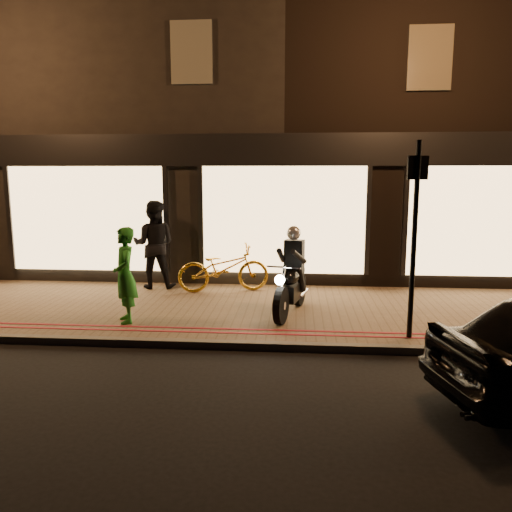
{
  "coord_description": "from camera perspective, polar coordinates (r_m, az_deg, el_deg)",
  "views": [
    {
      "loc": [
        0.3,
        -7.14,
        2.63
      ],
      "look_at": [
        -0.46,
        2.1,
        1.1
      ],
      "focal_mm": 35.0,
      "sensor_mm": 36.0,
      "label": 1
    }
  ],
  "objects": [
    {
      "name": "kerb_stone",
      "position": [
        7.64,
        2.21,
        -10.29
      ],
      "size": [
        50.0,
        0.14,
        0.12
      ],
      "primitive_type": "cube",
      "color": "#59544C",
      "rests_on": "ground"
    },
    {
      "name": "motorcycle",
      "position": [
        9.02,
        4.09,
        -2.78
      ],
      "size": [
        0.75,
        1.91,
        1.59
      ],
      "rotation": [
        0.0,
        0.0,
        -0.24
      ],
      "color": "black",
      "rests_on": "sidewalk"
    },
    {
      "name": "sign_post",
      "position": [
        7.86,
        17.67,
        2.84
      ],
      "size": [
        0.34,
        0.16,
        3.0
      ],
      "rotation": [
        0.0,
        0.0,
        0.38
      ],
      "color": "black",
      "rests_on": "sidewalk"
    },
    {
      "name": "red_kerb_lines",
      "position": [
        8.09,
        2.37,
        -8.68
      ],
      "size": [
        50.0,
        0.26,
        0.01
      ],
      "color": "maroon",
      "rests_on": "sidewalk"
    },
    {
      "name": "person_dark",
      "position": [
        11.24,
        -11.58,
        1.29
      ],
      "size": [
        0.99,
        0.8,
        1.94
      ],
      "primitive_type": "imported",
      "rotation": [
        0.0,
        0.0,
        3.22
      ],
      "color": "black",
      "rests_on": "sidewalk"
    },
    {
      "name": "building_row",
      "position": [
        16.21,
        3.75,
        15.08
      ],
      "size": [
        48.0,
        10.11,
        8.5
      ],
      "color": "black",
      "rests_on": "ground"
    },
    {
      "name": "sidewalk",
      "position": [
        9.5,
        2.73,
        -6.34
      ],
      "size": [
        50.0,
        4.0,
        0.12
      ],
      "primitive_type": "cube",
      "color": "brown",
      "rests_on": "ground"
    },
    {
      "name": "person_green",
      "position": [
        8.73,
        -14.75,
        -2.13
      ],
      "size": [
        0.62,
        0.71,
        1.63
      ],
      "primitive_type": "imported",
      "rotation": [
        0.0,
        0.0,
        -1.1
      ],
      "color": "#1E701E",
      "rests_on": "sidewalk"
    },
    {
      "name": "ground",
      "position": [
        7.61,
        2.19,
        -10.84
      ],
      "size": [
        90.0,
        90.0,
        0.0
      ],
      "primitive_type": "plane",
      "color": "black",
      "rests_on": "ground"
    },
    {
      "name": "bicycle_gold",
      "position": [
        10.73,
        -3.73,
        -1.38
      ],
      "size": [
        2.06,
        1.15,
        1.02
      ],
      "primitive_type": "imported",
      "rotation": [
        0.0,
        0.0,
        1.83
      ],
      "color": "gold",
      "rests_on": "sidewalk"
    }
  ]
}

